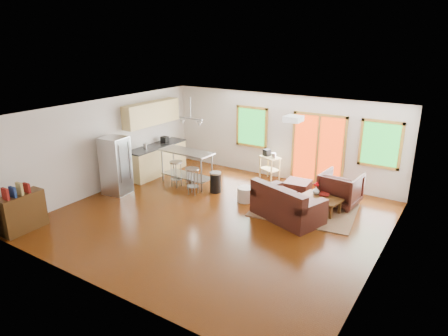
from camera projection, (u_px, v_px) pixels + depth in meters
The scene contains 29 objects.
floor at pixel (217, 218), 9.77m from camera, with size 7.50×7.00×0.02m, color #381704.
ceiling at pixel (217, 112), 8.94m from camera, with size 7.50×7.00×0.02m, color silver.
back_wall at pixel (281, 137), 12.16m from camera, with size 7.50×0.02×2.60m, color beige.
left_wall at pixel (107, 145), 11.29m from camera, with size 0.02×7.00×2.60m, color beige.
right_wall at pixel (385, 202), 7.43m from camera, with size 0.02×7.00×2.60m, color beige.
front_wall at pixel (99, 224), 6.56m from camera, with size 7.50×0.02×2.60m, color beige.
window_left at pixel (252, 127), 12.57m from camera, with size 1.10×0.05×1.30m.
french_doors at pixel (318, 149), 11.56m from camera, with size 1.60×0.05×2.10m.
window_right at pixel (380, 144), 10.56m from camera, with size 1.10×0.05×1.30m.
rug at pixel (304, 210), 10.18m from camera, with size 2.49×1.91×0.02m, color #4E623D.
loveseat at pixel (286, 206), 9.60m from camera, with size 1.89×1.44×0.89m.
coffee_table at pixel (321, 199), 9.99m from camera, with size 1.08×0.77×0.40m.
armchair at pixel (341, 187), 10.38m from camera, with size 0.95×0.89×0.98m, color black.
ottoman at pixel (297, 189), 11.03m from camera, with size 0.66×0.66×0.44m, color black.
pouf at pixel (245, 194), 10.69m from camera, with size 0.44×0.44×0.39m, color beige.
vase at pixel (316, 190), 10.14m from camera, with size 0.21×0.21×0.31m.
book at pixel (321, 188), 10.13m from camera, with size 0.23×0.03×0.31m, color maroon.
cabinets at pixel (156, 146), 12.62m from camera, with size 0.64×2.24×2.30m.
refrigerator at pixel (116, 166), 11.07m from camera, with size 0.73×0.70×1.62m.
island at pixel (187, 162), 11.73m from camera, with size 1.66×0.72×1.04m.
cup at pixel (210, 154), 11.38m from camera, with size 0.14×0.11×0.14m, color silver.
bar_stool_a at pixel (176, 168), 11.61m from camera, with size 0.39×0.39×0.77m.
bar_stool_b at pixel (191, 173), 11.46m from camera, with size 0.36×0.36×0.64m.
bar_stool_c at pixel (193, 175), 11.06m from camera, with size 0.41×0.41×0.76m.
trash_can at pixel (215, 182), 11.28m from camera, with size 0.34×0.34×0.60m.
kitchen_cart at pixel (270, 160), 12.11m from camera, with size 0.73×0.61×0.95m.
bookshelf at pixel (22, 212), 9.01m from camera, with size 0.43×1.01×1.17m.
ceiling_flush at pixel (294, 119), 8.63m from camera, with size 0.35×0.35×0.12m, color white.
pendant_light at pixel (191, 122), 11.34m from camera, with size 0.80×0.18×0.79m.
Camera 1 is at (4.95, -7.38, 4.25)m, focal length 32.00 mm.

